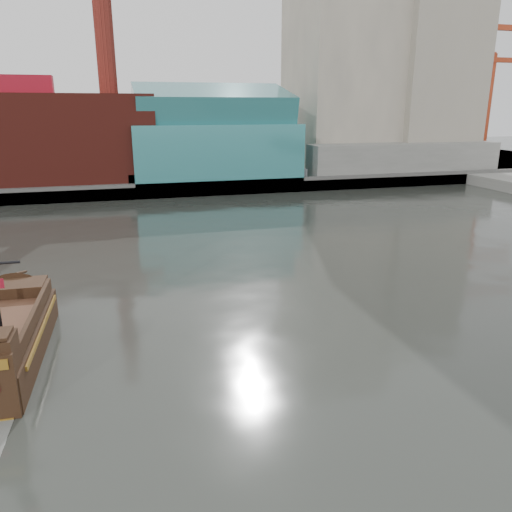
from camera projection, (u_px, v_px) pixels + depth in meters
name	position (u px, v px, depth m)	size (l,w,h in m)	color
ground	(285.00, 387.00, 27.73)	(400.00, 400.00, 0.00)	#292C27
promenade_far	(152.00, 171.00, 112.23)	(220.00, 60.00, 2.00)	slate
seawall	(166.00, 190.00, 84.96)	(220.00, 1.00, 2.60)	#4C4C49
skyline	(174.00, 57.00, 99.97)	(149.00, 45.00, 62.00)	brown
crane_a	(487.00, 88.00, 118.37)	(22.50, 4.00, 32.25)	slate
crane_b	(489.00, 104.00, 131.11)	(19.10, 4.00, 26.25)	slate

